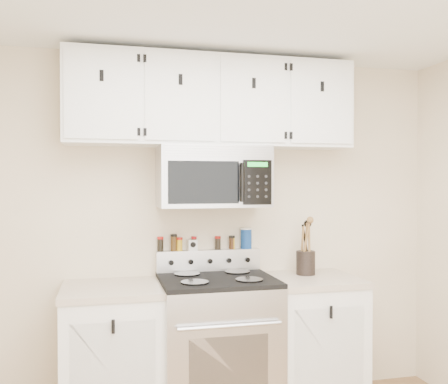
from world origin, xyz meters
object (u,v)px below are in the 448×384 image
Objects in this scene: microwave at (213,177)px; range at (217,346)px; utensil_crock at (306,261)px; salt_canister at (246,238)px.

range is at bearing -90.23° from microwave.
microwave is 1.90× the size of utensil_crock.
salt_canister is (0.28, 0.28, 0.69)m from range.
microwave is 4.98× the size of salt_canister.
salt_canister is at bearing 28.69° from microwave.
range is at bearing -135.24° from salt_canister.
range is 0.80m from salt_canister.
utensil_crock is at bearing -23.23° from salt_canister.
range is 1.15m from microwave.
utensil_crock reaches higher than range.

